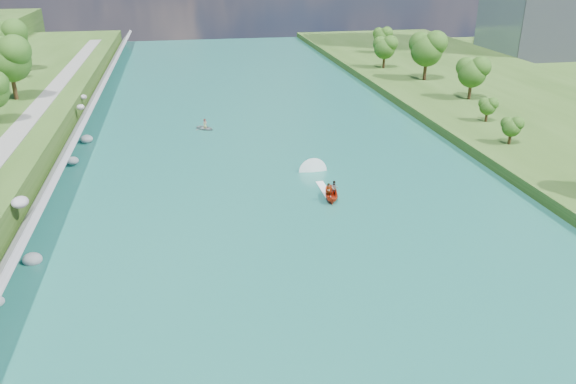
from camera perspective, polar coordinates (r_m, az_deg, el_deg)
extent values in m
plane|color=#2D5119|center=(51.53, 2.38, -6.76)|extent=(260.00, 260.00, 0.00)
cube|color=#185E59|center=(69.19, -1.35, 1.45)|extent=(55.00, 240.00, 0.10)
cube|color=slate|center=(69.49, -22.89, 1.18)|extent=(3.54, 236.00, 4.05)
ellipsoid|color=gray|center=(55.50, -24.54, -6.26)|extent=(1.73, 1.52, 1.26)
ellipsoid|color=gray|center=(60.30, -25.58, -0.94)|extent=(1.60, 2.00, 1.04)
ellipsoid|color=gray|center=(71.09, -22.64, 1.48)|extent=(1.10, 0.97, 0.74)
ellipsoid|color=gray|center=(77.84, -21.04, 2.99)|extent=(1.53, 1.30, 1.04)
ellipsoid|color=gray|center=(87.14, -19.79, 5.08)|extent=(1.77, 1.88, 1.20)
ellipsoid|color=gray|center=(96.53, -20.32, 8.09)|extent=(1.21, 1.25, 0.90)
ellipsoid|color=gray|center=(103.39, -20.07, 9.05)|extent=(1.10, 1.00, 0.81)
ellipsoid|color=#184813|center=(101.75, -26.44, 11.72)|extent=(7.21, 7.21, 12.02)
ellipsoid|color=#184813|center=(119.78, -26.85, 12.09)|extent=(4.81, 4.81, 8.01)
ellipsoid|color=#184813|center=(127.52, -26.38, 13.60)|extent=(7.11, 7.11, 11.84)
ellipsoid|color=#184813|center=(82.08, 21.75, 6.06)|extent=(2.73, 2.73, 4.55)
ellipsoid|color=#184813|center=(92.10, 19.62, 8.09)|extent=(2.68, 2.68, 4.47)
ellipsoid|color=#184813|center=(105.41, 18.19, 11.29)|extent=(5.30, 5.30, 8.83)
ellipsoid|color=#184813|center=(119.46, 13.92, 13.69)|extent=(6.87, 6.87, 11.44)
ellipsoid|color=#184813|center=(130.60, 9.79, 14.11)|extent=(5.03, 5.03, 8.38)
ellipsoid|color=#184813|center=(151.03, 9.55, 15.20)|extent=(4.61, 4.61, 7.68)
imported|color=red|center=(62.85, 4.40, -0.22)|extent=(1.93, 3.76, 1.39)
imported|color=#66605B|center=(62.17, 4.16, 0.09)|extent=(0.68, 0.47, 1.82)
imported|color=#66605B|center=(63.22, 4.74, 0.41)|extent=(0.86, 0.69, 1.70)
cube|color=white|center=(65.77, 3.72, 0.28)|extent=(0.90, 5.00, 0.06)
imported|color=gray|center=(89.09, -8.41, 6.49)|extent=(3.71, 3.66, 0.63)
imported|color=#66605B|center=(88.90, -8.44, 6.90)|extent=(0.83, 0.69, 1.46)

